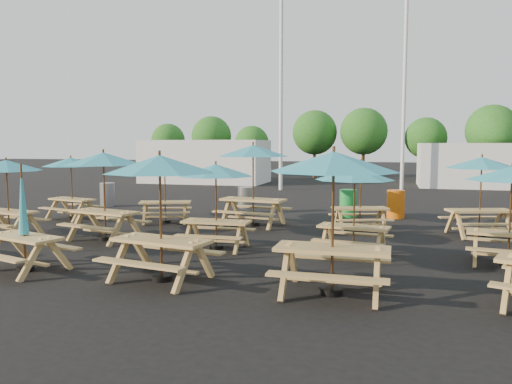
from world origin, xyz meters
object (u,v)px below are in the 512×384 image
(waste_bin_0, at_px, (107,195))
(waste_bin_3, at_px, (396,204))
(picnic_unit_9, at_px, (334,170))
(picnic_unit_7, at_px, (216,175))
(picnic_unit_11, at_px, (361,171))
(picnic_unit_4, at_px, (104,164))
(picnic_unit_14, at_px, (482,167))
(picnic_unit_2, at_px, (71,166))
(picnic_unit_8, at_px, (253,155))
(picnic_unit_5, at_px, (165,167))
(waste_bin_1, at_px, (246,200))
(picnic_unit_10, at_px, (355,179))
(waste_bin_2, at_px, (348,203))
(picnic_unit_6, at_px, (160,172))
(picnic_unit_1, at_px, (6,170))
(picnic_unit_3, at_px, (24,227))
(picnic_unit_13, at_px, (512,179))

(waste_bin_0, height_order, waste_bin_3, same)
(picnic_unit_9, bearing_deg, picnic_unit_7, 137.02)
(waste_bin_0, bearing_deg, picnic_unit_11, -16.74)
(picnic_unit_4, distance_m, picnic_unit_14, 10.21)
(picnic_unit_2, bearing_deg, picnic_unit_8, 17.01)
(picnic_unit_11, bearing_deg, picnic_unit_9, -108.25)
(picnic_unit_5, relative_size, waste_bin_1, 2.43)
(picnic_unit_8, bearing_deg, picnic_unit_10, -37.33)
(picnic_unit_11, bearing_deg, picnic_unit_4, -170.66)
(picnic_unit_10, bearing_deg, picnic_unit_5, 162.16)
(picnic_unit_4, relative_size, waste_bin_2, 2.58)
(picnic_unit_6, xyz_separation_m, picnic_unit_9, (3.17, -0.03, 0.07))
(picnic_unit_1, relative_size, picnic_unit_4, 0.87)
(picnic_unit_11, distance_m, waste_bin_1, 5.26)
(picnic_unit_6, relative_size, picnic_unit_10, 1.18)
(waste_bin_1, bearing_deg, picnic_unit_9, -65.33)
(picnic_unit_3, relative_size, picnic_unit_5, 0.92)
(picnic_unit_8, xyz_separation_m, picnic_unit_14, (6.53, -0.04, -0.29))
(picnic_unit_10, relative_size, picnic_unit_11, 0.91)
(picnic_unit_10, bearing_deg, picnic_unit_8, 143.86)
(picnic_unit_5, xyz_separation_m, picnic_unit_10, (6.24, -3.19, -0.04))
(picnic_unit_4, xyz_separation_m, picnic_unit_9, (6.37, -3.24, 0.08))
(picnic_unit_4, relative_size, picnic_unit_6, 1.02)
(picnic_unit_5, bearing_deg, picnic_unit_3, -110.03)
(picnic_unit_5, distance_m, picnic_unit_6, 6.97)
(waste_bin_0, bearing_deg, picnic_unit_6, -53.53)
(picnic_unit_2, height_order, picnic_unit_4, picnic_unit_4)
(picnic_unit_3, distance_m, picnic_unit_6, 3.18)
(picnic_unit_1, bearing_deg, picnic_unit_10, 10.55)
(picnic_unit_5, relative_size, picnic_unit_11, 1.03)
(picnic_unit_8, height_order, picnic_unit_10, picnic_unit_8)
(picnic_unit_1, distance_m, picnic_unit_14, 13.05)
(picnic_unit_11, height_order, waste_bin_0, picnic_unit_11)
(picnic_unit_10, bearing_deg, picnic_unit_1, -170.13)
(picnic_unit_5, relative_size, picnic_unit_8, 0.93)
(picnic_unit_8, xyz_separation_m, waste_bin_2, (2.71, 2.65, -1.71))
(picnic_unit_13, bearing_deg, picnic_unit_1, -171.64)
(picnic_unit_7, xyz_separation_m, picnic_unit_13, (6.49, 0.06, 0.02))
(picnic_unit_5, height_order, picnic_unit_8, picnic_unit_8)
(picnic_unit_1, distance_m, waste_bin_3, 12.22)
(picnic_unit_10, relative_size, waste_bin_3, 2.13)
(picnic_unit_2, distance_m, picnic_unit_10, 10.10)
(picnic_unit_9, bearing_deg, picnic_unit_8, 116.51)
(picnic_unit_14, bearing_deg, waste_bin_1, 143.06)
(picnic_unit_10, bearing_deg, waste_bin_3, 90.45)
(picnic_unit_13, xyz_separation_m, waste_bin_1, (-7.59, 6.23, -1.34))
(picnic_unit_6, xyz_separation_m, picnic_unit_8, (-0.04, 6.51, 0.15))
(picnic_unit_7, bearing_deg, picnic_unit_1, 178.41)
(picnic_unit_2, distance_m, picnic_unit_13, 13.23)
(picnic_unit_1, relative_size, picnic_unit_2, 0.96)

